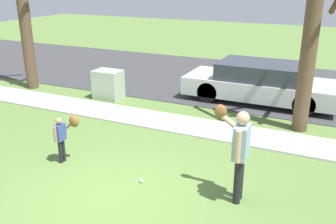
{
  "coord_description": "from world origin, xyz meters",
  "views": [
    {
      "loc": [
        3.44,
        -4.95,
        3.73
      ],
      "look_at": [
        0.23,
        1.9,
        1.0
      ],
      "focal_mm": 40.37,
      "sensor_mm": 36.0,
      "label": 1
    }
  ],
  "objects_px": {
    "street_tree_far": "(23,4)",
    "parked_sedan_silver": "(260,82)",
    "person_adult": "(239,147)",
    "utility_cabinet": "(108,85)",
    "person_child": "(64,132)",
    "street_tree_near": "(313,21)",
    "baseball": "(141,181)"
  },
  "relations": [
    {
      "from": "utility_cabinet",
      "to": "street_tree_far",
      "type": "distance_m",
      "value": 3.96
    },
    {
      "from": "utility_cabinet",
      "to": "street_tree_far",
      "type": "relative_size",
      "value": 0.17
    },
    {
      "from": "parked_sedan_silver",
      "to": "person_child",
      "type": "bearing_deg",
      "value": -115.59
    },
    {
      "from": "person_adult",
      "to": "street_tree_far",
      "type": "distance_m",
      "value": 9.48
    },
    {
      "from": "parked_sedan_silver",
      "to": "street_tree_near",
      "type": "bearing_deg",
      "value": -52.31
    },
    {
      "from": "person_adult",
      "to": "street_tree_near",
      "type": "height_order",
      "value": "street_tree_near"
    },
    {
      "from": "parked_sedan_silver",
      "to": "person_adult",
      "type": "bearing_deg",
      "value": -81.6
    },
    {
      "from": "street_tree_near",
      "to": "baseball",
      "type": "bearing_deg",
      "value": -120.53
    },
    {
      "from": "street_tree_far",
      "to": "parked_sedan_silver",
      "type": "height_order",
      "value": "street_tree_far"
    },
    {
      "from": "utility_cabinet",
      "to": "street_tree_near",
      "type": "xyz_separation_m",
      "value": [
        5.9,
        -0.13,
        2.28
      ]
    },
    {
      "from": "baseball",
      "to": "street_tree_near",
      "type": "relative_size",
      "value": 0.01
    },
    {
      "from": "street_tree_near",
      "to": "parked_sedan_silver",
      "type": "bearing_deg",
      "value": 127.69
    },
    {
      "from": "person_child",
      "to": "utility_cabinet",
      "type": "height_order",
      "value": "person_child"
    },
    {
      "from": "person_adult",
      "to": "parked_sedan_silver",
      "type": "distance_m",
      "value": 5.81
    },
    {
      "from": "street_tree_near",
      "to": "street_tree_far",
      "type": "relative_size",
      "value": 0.96
    },
    {
      "from": "street_tree_far",
      "to": "parked_sedan_silver",
      "type": "relative_size",
      "value": 1.18
    },
    {
      "from": "person_adult",
      "to": "utility_cabinet",
      "type": "bearing_deg",
      "value": -39.06
    },
    {
      "from": "person_adult",
      "to": "baseball",
      "type": "relative_size",
      "value": 22.48
    },
    {
      "from": "street_tree_far",
      "to": "baseball",
      "type": "bearing_deg",
      "value": -31.63
    },
    {
      "from": "person_child",
      "to": "street_tree_far",
      "type": "height_order",
      "value": "street_tree_far"
    },
    {
      "from": "utility_cabinet",
      "to": "parked_sedan_silver",
      "type": "bearing_deg",
      "value": 21.57
    },
    {
      "from": "person_child",
      "to": "baseball",
      "type": "xyz_separation_m",
      "value": [
        1.87,
        -0.09,
        -0.64
      ]
    },
    {
      "from": "street_tree_far",
      "to": "person_adult",
      "type": "bearing_deg",
      "value": -24.77
    },
    {
      "from": "person_adult",
      "to": "person_child",
      "type": "bearing_deg",
      "value": -0.34
    },
    {
      "from": "utility_cabinet",
      "to": "street_tree_far",
      "type": "xyz_separation_m",
      "value": [
        -3.15,
        -0.08,
        2.4
      ]
    },
    {
      "from": "baseball",
      "to": "street_tree_far",
      "type": "relative_size",
      "value": 0.01
    },
    {
      "from": "street_tree_far",
      "to": "parked_sedan_silver",
      "type": "bearing_deg",
      "value": 13.58
    },
    {
      "from": "street_tree_far",
      "to": "parked_sedan_silver",
      "type": "distance_m",
      "value": 8.13
    },
    {
      "from": "person_child",
      "to": "baseball",
      "type": "bearing_deg",
      "value": -4.98
    },
    {
      "from": "person_child",
      "to": "street_tree_far",
      "type": "bearing_deg",
      "value": 137.95
    },
    {
      "from": "person_adult",
      "to": "utility_cabinet",
      "type": "height_order",
      "value": "person_adult"
    },
    {
      "from": "person_child",
      "to": "parked_sedan_silver",
      "type": "xyz_separation_m",
      "value": [
        2.8,
        5.85,
        -0.06
      ]
    }
  ]
}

